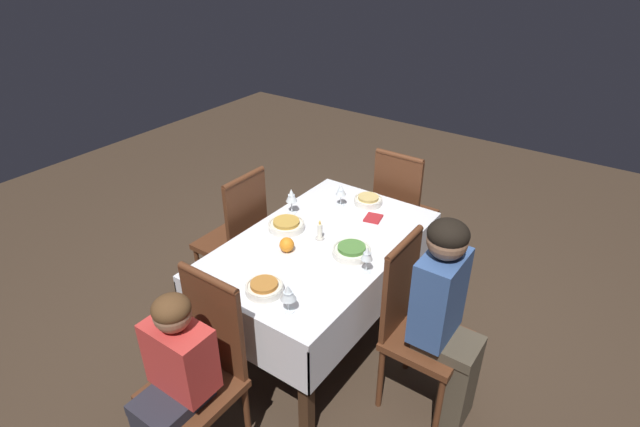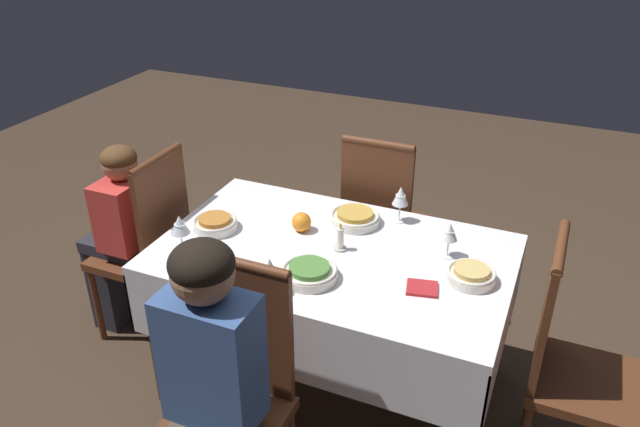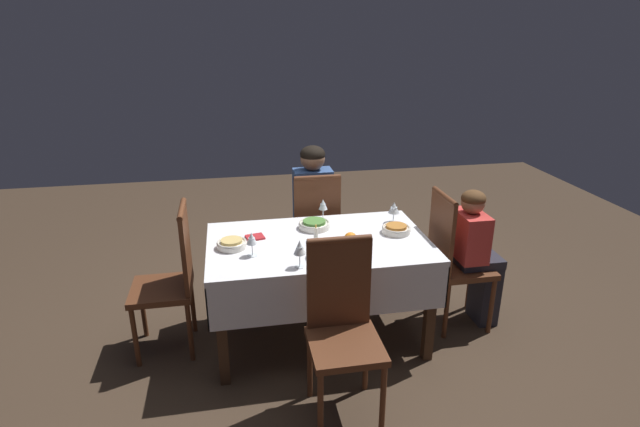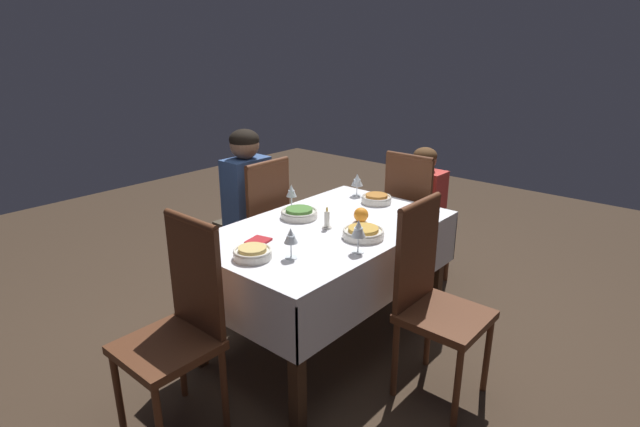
{
  "view_description": "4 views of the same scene",
  "coord_description": "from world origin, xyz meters",
  "px_view_note": "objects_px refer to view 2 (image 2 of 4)",
  "views": [
    {
      "loc": [
        1.98,
        1.39,
        2.3
      ],
      "look_at": [
        -0.01,
        -0.01,
        0.91
      ],
      "focal_mm": 28.0,
      "sensor_mm": 36.0,
      "label": 1
    },
    {
      "loc": [
        -0.8,
        2.0,
        2.07
      ],
      "look_at": [
        0.07,
        -0.02,
        0.87
      ],
      "focal_mm": 35.0,
      "sensor_mm": 36.0,
      "label": 2
    },
    {
      "loc": [
        -0.53,
        -2.9,
        2.04
      ],
      "look_at": [
        0.02,
        0.04,
        0.9
      ],
      "focal_mm": 28.0,
      "sensor_mm": 36.0,
      "label": 3
    },
    {
      "loc": [
        -1.99,
        -1.66,
        1.7
      ],
      "look_at": [
        0.05,
        0.09,
        0.77
      ],
      "focal_mm": 28.0,
      "sensor_mm": 36.0,
      "label": 4
    }
  ],
  "objects_px": {
    "dining_table": "(333,271)",
    "wine_glass_south": "(401,197)",
    "chair_south": "(381,217)",
    "orange_fruit": "(301,222)",
    "person_adult_denim": "(205,390)",
    "bowl_north": "(309,272)",
    "wine_glass_north": "(270,269)",
    "person_child_red": "(120,232)",
    "wine_glass_west": "(450,233)",
    "napkin_red_folded": "(422,288)",
    "bowl_west": "(471,275)",
    "chair_east": "(150,242)",
    "chair_west": "(568,357)",
    "bowl_south": "(355,217)",
    "chair_north": "(233,388)",
    "candle_centerpiece": "(340,240)",
    "bowl_east": "(215,223)",
    "wine_glass_east": "(180,225)"
  },
  "relations": [
    {
      "from": "dining_table",
      "to": "wine_glass_south",
      "type": "distance_m",
      "value": 0.44
    },
    {
      "from": "dining_table",
      "to": "chair_south",
      "type": "xyz_separation_m",
      "value": [
        0.01,
        -0.67,
        -0.09
      ]
    },
    {
      "from": "chair_south",
      "to": "orange_fruit",
      "type": "xyz_separation_m",
      "value": [
        0.18,
        0.57,
        0.23
      ]
    },
    {
      "from": "dining_table",
      "to": "person_adult_denim",
      "type": "relative_size",
      "value": 1.22
    },
    {
      "from": "bowl_north",
      "to": "wine_glass_north",
      "type": "distance_m",
      "value": 0.19
    },
    {
      "from": "person_child_red",
      "to": "wine_glass_south",
      "type": "distance_m",
      "value": 1.36
    },
    {
      "from": "wine_glass_west",
      "to": "napkin_red_folded",
      "type": "relative_size",
      "value": 1.14
    },
    {
      "from": "dining_table",
      "to": "bowl_west",
      "type": "distance_m",
      "value": 0.57
    },
    {
      "from": "chair_east",
      "to": "chair_west",
      "type": "bearing_deg",
      "value": 88.0
    },
    {
      "from": "chair_south",
      "to": "chair_east",
      "type": "bearing_deg",
      "value": 35.22
    },
    {
      "from": "dining_table",
      "to": "bowl_south",
      "type": "xyz_separation_m",
      "value": [
        -0.0,
        -0.25,
        0.13
      ]
    },
    {
      "from": "dining_table",
      "to": "wine_glass_north",
      "type": "bearing_deg",
      "value": 74.93
    },
    {
      "from": "wine_glass_south",
      "to": "napkin_red_folded",
      "type": "relative_size",
      "value": 1.27
    },
    {
      "from": "bowl_south",
      "to": "chair_west",
      "type": "bearing_deg",
      "value": 161.97
    },
    {
      "from": "chair_north",
      "to": "wine_glass_west",
      "type": "distance_m",
      "value": 1.01
    },
    {
      "from": "chair_east",
      "to": "bowl_north",
      "type": "bearing_deg",
      "value": 76.38
    },
    {
      "from": "chair_west",
      "to": "orange_fruit",
      "type": "bearing_deg",
      "value": 82.2
    },
    {
      "from": "person_adult_denim",
      "to": "candle_centerpiece",
      "type": "distance_m",
      "value": 0.86
    },
    {
      "from": "person_adult_denim",
      "to": "bowl_west",
      "type": "height_order",
      "value": "person_adult_denim"
    },
    {
      "from": "person_child_red",
      "to": "bowl_north",
      "type": "xyz_separation_m",
      "value": [
        -1.1,
        0.23,
        0.2
      ]
    },
    {
      "from": "bowl_east",
      "to": "wine_glass_east",
      "type": "xyz_separation_m",
      "value": [
        0.04,
        0.19,
        0.08
      ]
    },
    {
      "from": "person_adult_denim",
      "to": "wine_glass_east",
      "type": "xyz_separation_m",
      "value": [
        0.48,
        -0.6,
        0.17
      ]
    },
    {
      "from": "wine_glass_north",
      "to": "orange_fruit",
      "type": "distance_m",
      "value": 0.47
    },
    {
      "from": "bowl_west",
      "to": "napkin_red_folded",
      "type": "relative_size",
      "value": 1.4
    },
    {
      "from": "wine_glass_west",
      "to": "orange_fruit",
      "type": "xyz_separation_m",
      "value": [
        0.62,
        0.05,
        -0.07
      ]
    },
    {
      "from": "bowl_south",
      "to": "wine_glass_west",
      "type": "height_order",
      "value": "wine_glass_west"
    },
    {
      "from": "person_child_red",
      "to": "napkin_red_folded",
      "type": "height_order",
      "value": "person_child_red"
    },
    {
      "from": "chair_west",
      "to": "wine_glass_north",
      "type": "relative_size",
      "value": 6.49
    },
    {
      "from": "bowl_north",
      "to": "bowl_south",
      "type": "height_order",
      "value": "same"
    },
    {
      "from": "bowl_north",
      "to": "candle_centerpiece",
      "type": "xyz_separation_m",
      "value": [
        -0.03,
        -0.24,
        0.02
      ]
    },
    {
      "from": "bowl_west",
      "to": "orange_fruit",
      "type": "bearing_deg",
      "value": -7.07
    },
    {
      "from": "bowl_south",
      "to": "candle_centerpiece",
      "type": "xyz_separation_m",
      "value": [
        -0.02,
        0.23,
        0.02
      ]
    },
    {
      "from": "bowl_north",
      "to": "dining_table",
      "type": "bearing_deg",
      "value": -92.43
    },
    {
      "from": "person_child_red",
      "to": "wine_glass_south",
      "type": "xyz_separation_m",
      "value": [
        -1.28,
        -0.33,
        0.29
      ]
    },
    {
      "from": "wine_glass_north",
      "to": "bowl_west",
      "type": "distance_m",
      "value": 0.75
    },
    {
      "from": "bowl_north",
      "to": "napkin_red_folded",
      "type": "height_order",
      "value": "bowl_north"
    },
    {
      "from": "dining_table",
      "to": "napkin_red_folded",
      "type": "bearing_deg",
      "value": 163.21
    },
    {
      "from": "chair_west",
      "to": "bowl_west",
      "type": "height_order",
      "value": "chair_west"
    },
    {
      "from": "wine_glass_north",
      "to": "bowl_south",
      "type": "height_order",
      "value": "wine_glass_north"
    },
    {
      "from": "wine_glass_east",
      "to": "candle_centerpiece",
      "type": "bearing_deg",
      "value": -158.02
    },
    {
      "from": "wine_glass_north",
      "to": "person_child_red",
      "type": "bearing_deg",
      "value": -20.2
    },
    {
      "from": "wine_glass_north",
      "to": "napkin_red_folded",
      "type": "xyz_separation_m",
      "value": [
        -0.5,
        -0.24,
        -0.1
      ]
    },
    {
      "from": "person_adult_denim",
      "to": "wine_glass_south",
      "type": "xyz_separation_m",
      "value": [
        -0.27,
        -1.17,
        0.18
      ]
    },
    {
      "from": "chair_north",
      "to": "person_child_red",
      "type": "distance_m",
      "value": 1.22
    },
    {
      "from": "wine_glass_south",
      "to": "bowl_west",
      "type": "height_order",
      "value": "wine_glass_south"
    },
    {
      "from": "person_adult_denim",
      "to": "bowl_north",
      "type": "relative_size",
      "value": 5.43
    },
    {
      "from": "dining_table",
      "to": "wine_glass_north",
      "type": "relative_size",
      "value": 9.29
    },
    {
      "from": "chair_south",
      "to": "orange_fruit",
      "type": "relative_size",
      "value": 11.89
    },
    {
      "from": "candle_centerpiece",
      "to": "orange_fruit",
      "type": "height_order",
      "value": "candle_centerpiece"
    },
    {
      "from": "dining_table",
      "to": "bowl_west",
      "type": "relative_size",
      "value": 7.68
    }
  ]
}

